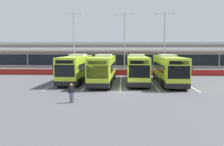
{
  "coord_description": "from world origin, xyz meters",
  "views": [
    {
      "loc": [
        0.29,
        -23.4,
        4.41
      ],
      "look_at": [
        -1.03,
        3.0,
        1.6
      ],
      "focal_mm": 35.25,
      "sensor_mm": 36.0,
      "label": 1
    }
  ],
  "objects": [
    {
      "name": "bay_stripe_mid_east",
      "position": [
        8.4,
        6.0,
        0.0
      ],
      "size": [
        0.14,
        13.0,
        0.01
      ],
      "primitive_type": "cube",
      "color": "silver",
      "rests_on": "ground"
    },
    {
      "name": "terminal_building",
      "position": [
        -0.0,
        26.91,
        3.01
      ],
      "size": [
        70.0,
        13.0,
        6.0
      ],
      "color": "beige",
      "rests_on": "ground"
    },
    {
      "name": "pedestrian_child",
      "position": [
        -3.98,
        -5.59,
        0.87
      ],
      "size": [
        0.53,
        0.34,
        1.62
      ],
      "color": "slate",
      "rests_on": "ground"
    },
    {
      "name": "bay_stripe_far_west",
      "position": [
        -8.4,
        6.0,
        0.0
      ],
      "size": [
        0.14,
        13.0,
        0.01
      ],
      "primitive_type": "cube",
      "color": "silver",
      "rests_on": "ground"
    },
    {
      "name": "coach_bus_centre",
      "position": [
        2.18,
        6.41,
        1.79
      ],
      "size": [
        3.06,
        12.2,
        3.78
      ],
      "color": "#B7DB2D",
      "rests_on": "ground"
    },
    {
      "name": "lamp_post_west",
      "position": [
        -8.69,
        16.73,
        6.29
      ],
      "size": [
        3.24,
        0.28,
        11.0
      ],
      "color": "#9E9EA3",
      "rests_on": "ground"
    },
    {
      "name": "red_barrier_wall",
      "position": [
        0.0,
        14.5,
        0.56
      ],
      "size": [
        60.0,
        0.4,
        1.1
      ],
      "color": "maroon",
      "rests_on": "ground"
    },
    {
      "name": "ground_plane",
      "position": [
        0.0,
        0.0,
        0.0
      ],
      "size": [
        200.0,
        200.0,
        0.0
      ],
      "primitive_type": "plane",
      "color": "#4C4C51"
    },
    {
      "name": "bay_stripe_mid_west",
      "position": [
        0.0,
        6.0,
        0.0
      ],
      "size": [
        0.14,
        13.0,
        0.01
      ],
      "primitive_type": "cube",
      "color": "silver",
      "rests_on": "ground"
    },
    {
      "name": "bay_stripe_centre",
      "position": [
        4.2,
        6.0,
        0.0
      ],
      "size": [
        0.14,
        13.0,
        0.01
      ],
      "primitive_type": "cube",
      "color": "silver",
      "rests_on": "ground"
    },
    {
      "name": "lamp_post_east",
      "position": [
        7.75,
        16.94,
        6.29
      ],
      "size": [
        3.24,
        0.28,
        11.0
      ],
      "color": "#9E9EA3",
      "rests_on": "ground"
    },
    {
      "name": "lamp_post_centre",
      "position": [
        0.57,
        17.05,
        6.29
      ],
      "size": [
        3.24,
        0.28,
        11.0
      ],
      "color": "#9E9EA3",
      "rests_on": "ground"
    },
    {
      "name": "bay_stripe_west",
      "position": [
        -4.2,
        6.0,
        0.0
      ],
      "size": [
        0.14,
        13.0,
        0.01
      ],
      "primitive_type": "cube",
      "color": "silver",
      "rests_on": "ground"
    },
    {
      "name": "coach_bus_right_centre",
      "position": [
        6.25,
        5.74,
        1.79
      ],
      "size": [
        3.06,
        12.2,
        3.78
      ],
      "color": "#B7DB2D",
      "rests_on": "ground"
    },
    {
      "name": "coach_bus_leftmost",
      "position": [
        -6.13,
        6.78,
        1.79
      ],
      "size": [
        3.06,
        12.2,
        3.78
      ],
      "color": "#B7DB2D",
      "rests_on": "ground"
    },
    {
      "name": "coach_bus_left_centre",
      "position": [
        -2.3,
        5.57,
        1.79
      ],
      "size": [
        3.06,
        12.2,
        3.78
      ],
      "color": "#B7DB2D",
      "rests_on": "ground"
    }
  ]
}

